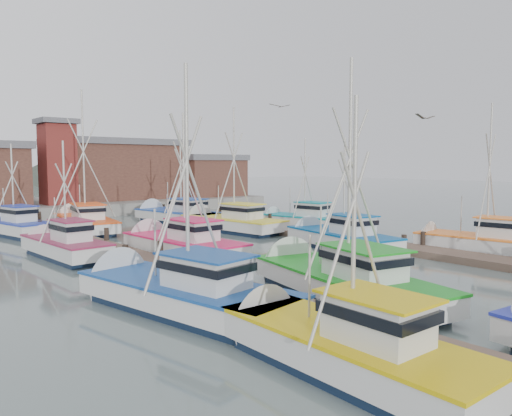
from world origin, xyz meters
TOP-DOWN VIEW (x-y plane):
  - ground at (0.00, 0.00)m, footprint 260.00×260.00m
  - dock_left at (-7.00, 4.04)m, footprint 2.30×46.00m
  - dock_right at (7.00, 4.04)m, footprint 2.30×46.00m
  - quay at (0.00, 37.00)m, footprint 44.00×16.00m
  - shed_center at (6.00, 37.00)m, footprint 14.84×9.54m
  - shed_right at (17.00, 34.00)m, footprint 8.48×6.36m
  - lookout_tower at (-2.00, 33.00)m, footprint 3.60×3.60m
  - boat_2 at (-9.40, -10.14)m, footprint 3.13×8.14m
  - boat_4 at (-3.90, -5.45)m, footprint 4.90×10.16m
  - boat_5 at (4.70, 1.99)m, footprint 4.09×8.99m
  - boat_6 at (-9.83, -2.93)m, footprint 4.59×9.92m
  - boat_7 at (9.60, -4.44)m, footprint 3.69×8.33m
  - boat_8 at (-4.19, 6.26)m, footprint 3.62×9.37m
  - boat_9 at (4.38, 12.98)m, footprint 4.17×9.91m
  - boat_10 at (-9.50, 9.97)m, footprint 2.95×7.90m
  - boat_11 at (9.55, 10.28)m, footprint 3.71×8.20m
  - boat_12 at (-4.32, 20.38)m, footprint 4.66×10.35m
  - boat_13 at (4.05, 20.35)m, footprint 4.45×10.30m
  - boat_14 at (-9.36, 21.65)m, footprint 4.12×8.68m
  - gull_near at (0.71, -6.39)m, footprint 1.55×0.63m
  - gull_far at (2.96, 5.39)m, footprint 1.48×0.65m

SIDE VIEW (x-z plane):
  - ground at x=0.00m, z-range 0.00..0.00m
  - dock_left at x=-7.00m, z-range -0.54..0.96m
  - dock_right at x=7.00m, z-range -0.54..0.96m
  - quay at x=0.00m, z-range 0.00..1.20m
  - boat_5 at x=4.70m, z-range -3.11..4.47m
  - boat_10 at x=-9.50m, z-range -2.89..4.24m
  - boat_14 at x=-9.36m, z-range -3.03..4.38m
  - boat_2 at x=-9.40m, z-range -3.10..4.46m
  - boat_11 at x=9.55m, z-range -3.28..4.64m
  - boat_8 at x=-4.19m, z-range -3.78..5.14m
  - boat_13 at x=4.05m, z-range -3.87..5.23m
  - boat_7 at x=9.60m, z-range -4.01..5.37m
  - boat_4 at x=-3.90m, z-range -4.38..5.75m
  - boat_6 at x=-9.83m, z-range -4.10..5.47m
  - boat_9 at x=4.38m, z-range -4.55..5.93m
  - boat_12 at x=-4.32m, z-range -5.23..6.62m
  - shed_right at x=17.00m, z-range 1.24..6.44m
  - shed_center at x=6.00m, z-range 1.24..8.14m
  - lookout_tower at x=-2.00m, z-range 1.30..9.80m
  - gull_near at x=0.71m, z-range 7.19..7.43m
  - gull_far at x=2.96m, z-range 8.85..9.10m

